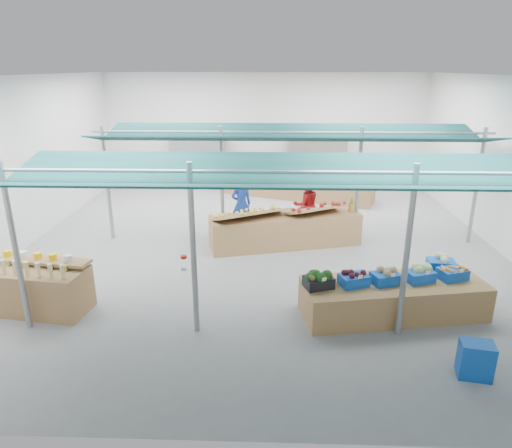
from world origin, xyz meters
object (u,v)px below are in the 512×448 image
object	(u,v)px
bottle_shelf	(38,287)
fruit_counter	(285,230)
crate_stack	(476,360)
vendor_right	(306,205)
veg_counter	(393,298)
vendor_left	(241,204)

from	to	relation	value
bottle_shelf	fruit_counter	distance (m)	5.88
fruit_counter	crate_stack	size ratio (longest dim) A/B	6.74
crate_stack	vendor_right	bearing A→B (deg)	108.27
veg_counter	bottle_shelf	bearing A→B (deg)	170.81
crate_stack	vendor_left	xyz separation A→B (m)	(-3.88, 6.31, 0.48)
veg_counter	fruit_counter	distance (m)	3.91
veg_counter	vendor_right	world-z (taller)	vendor_right
bottle_shelf	vendor_right	world-z (taller)	vendor_right
veg_counter	fruit_counter	size ratio (longest dim) A/B	0.87
crate_stack	vendor_left	world-z (taller)	vendor_left
crate_stack	vendor_left	distance (m)	7.43
crate_stack	bottle_shelf	bearing A→B (deg)	166.78
bottle_shelf	veg_counter	xyz separation A→B (m)	(6.66, 0.06, -0.13)
crate_stack	vendor_left	bearing A→B (deg)	121.61
fruit_counter	crate_stack	xyz separation A→B (m)	(2.68, -5.21, -0.13)
crate_stack	vendor_right	xyz separation A→B (m)	(-2.08, 6.31, 0.48)
veg_counter	vendor_left	size ratio (longest dim) A/B	2.18
veg_counter	crate_stack	distance (m)	1.96
veg_counter	fruit_counter	bearing A→B (deg)	109.60
bottle_shelf	crate_stack	distance (m)	7.63
bottle_shelf	crate_stack	xyz separation A→B (m)	(7.43, -1.75, -0.17)
bottle_shelf	vendor_left	size ratio (longest dim) A/B	1.30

